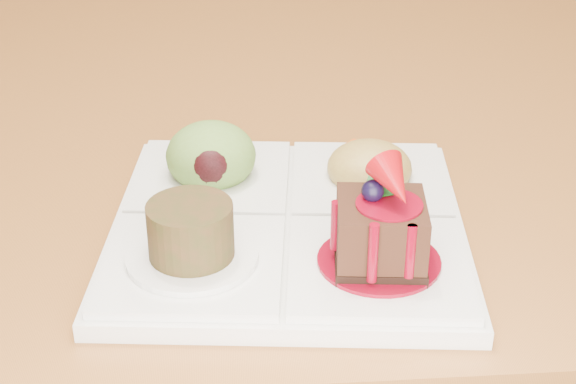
{
  "coord_description": "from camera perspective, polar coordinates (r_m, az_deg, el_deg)",
  "views": [
    {
      "loc": [
        -0.17,
        -1.26,
        1.07
      ],
      "look_at": [
        -0.13,
        -0.75,
        0.79
      ],
      "focal_mm": 55.0,
      "sensor_mm": 36.0,
      "label": 1
    }
  ],
  "objects": [
    {
      "name": "sampler_plate",
      "position": [
        0.59,
        -0.14,
        -1.21
      ],
      "size": [
        0.26,
        0.26,
        0.09
      ],
      "rotation": [
        0.0,
        0.0,
        -0.1
      ],
      "color": "silver",
      "rests_on": "dining_table"
    },
    {
      "name": "dining_table",
      "position": [
        1.33,
        3.2,
        11.98
      ],
      "size": [
        1.0,
        1.8,
        0.75
      ],
      "color": "#925625",
      "rests_on": "ground"
    },
    {
      "name": "ground",
      "position": [
        1.66,
        2.55,
        -11.25
      ],
      "size": [
        6.0,
        6.0,
        0.0
      ],
      "primitive_type": "plane",
      "color": "#582E19"
    }
  ]
}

